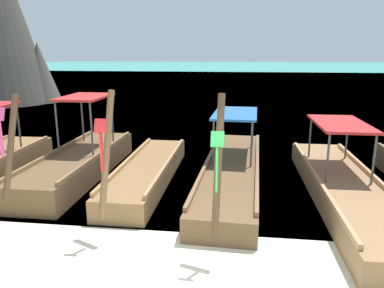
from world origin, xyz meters
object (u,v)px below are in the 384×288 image
object	(u,v)px
longtail_boat_pink_ribbon	(79,163)
longtail_boat_yellow_ribbon	(345,188)
longtail_boat_red_ribbon	(147,172)
longtail_boat_green_ribbon	(232,170)

from	to	relation	value
longtail_boat_pink_ribbon	longtail_boat_yellow_ribbon	distance (m)	6.84
longtail_boat_red_ribbon	longtail_boat_green_ribbon	distance (m)	2.23
longtail_boat_red_ribbon	longtail_boat_yellow_ribbon	xyz separation A→B (m)	(4.79, -0.72, 0.05)
longtail_boat_pink_ribbon	longtail_boat_yellow_ribbon	xyz separation A→B (m)	(6.77, -0.96, -0.06)
longtail_boat_pink_ribbon	longtail_boat_red_ribbon	size ratio (longest dim) A/B	1.00
longtail_boat_pink_ribbon	longtail_boat_red_ribbon	xyz separation A→B (m)	(1.98, -0.23, -0.11)
longtail_boat_green_ribbon	longtail_boat_yellow_ribbon	size ratio (longest dim) A/B	1.02
longtail_boat_green_ribbon	longtail_boat_pink_ribbon	bearing A→B (deg)	-179.03
longtail_boat_red_ribbon	longtail_boat_green_ribbon	xyz separation A→B (m)	(2.21, 0.31, 0.04)
longtail_boat_pink_ribbon	longtail_boat_green_ribbon	xyz separation A→B (m)	(4.19, 0.07, -0.07)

